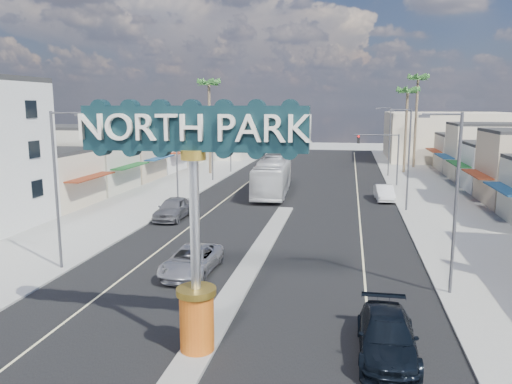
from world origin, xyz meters
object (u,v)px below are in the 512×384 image
at_px(streetlight_l_near, 58,182).
at_px(city_bus, 272,177).
at_px(streetlight_r_far, 388,138).
at_px(gateway_sign, 194,201).
at_px(car_parked_right, 384,193).
at_px(streetlight_r_near, 453,195).
at_px(car_parked_left, 173,208).
at_px(streetlight_l_mid, 178,150).
at_px(palm_left_far, 209,88).
at_px(traffic_signal_left, 227,147).
at_px(traffic_signal_right, 382,149).
at_px(streetlight_r_mid, 407,154).
at_px(palm_right_far, 418,83).
at_px(streetlight_l_far, 232,136).
at_px(suv_left, 192,260).
at_px(palm_right_mid, 408,95).
at_px(suv_right, 387,336).

height_order(streetlight_l_near, city_bus, streetlight_l_near).
bearing_deg(streetlight_r_far, gateway_sign, -101.78).
relative_size(gateway_sign, streetlight_l_near, 1.02).
relative_size(streetlight_l_near, car_parked_right, 1.93).
xyz_separation_m(streetlight_r_near, car_parked_left, (-19.09, 13.37, -4.17)).
distance_m(streetlight_l_mid, streetlight_r_near, 28.90).
bearing_deg(car_parked_right, palm_left_far, 141.56).
height_order(car_parked_left, car_parked_right, car_parked_left).
bearing_deg(gateway_sign, traffic_signal_left, 102.33).
relative_size(traffic_signal_right, streetlight_r_mid, 0.67).
height_order(traffic_signal_left, palm_right_far, palm_right_far).
height_order(traffic_signal_right, streetlight_l_near, streetlight_l_near).
bearing_deg(streetlight_r_near, palm_left_far, 120.36).
xyz_separation_m(streetlight_r_near, palm_right_far, (4.57, 52.00, 7.32)).
bearing_deg(streetlight_r_mid, palm_right_far, 81.88).
relative_size(streetlight_l_near, streetlight_l_far, 1.00).
distance_m(streetlight_l_near, palm_right_far, 58.35).
height_order(gateway_sign, streetlight_r_near, gateway_sign).
bearing_deg(suv_left, car_parked_left, 115.53).
distance_m(traffic_signal_right, suv_left, 35.62).
xyz_separation_m(streetlight_l_far, palm_left_far, (-2.57, -2.00, 6.43)).
bearing_deg(streetlight_l_near, palm_right_mid, 63.01).
height_order(streetlight_l_near, palm_right_far, palm_right_far).
xyz_separation_m(gateway_sign, car_parked_right, (9.00, 32.85, -5.16)).
height_order(streetlight_l_mid, palm_left_far, palm_left_far).
bearing_deg(streetlight_l_far, suv_left, -79.80).
xyz_separation_m(streetlight_l_mid, car_parked_right, (19.43, 4.83, -4.30)).
xyz_separation_m(palm_left_far, suv_left, (9.99, -39.29, -10.74)).
height_order(streetlight_l_near, streetlight_r_near, same).
distance_m(streetlight_l_near, suv_right, 19.28).
bearing_deg(car_parked_left, suv_left, -65.79).
bearing_deg(streetlight_r_far, palm_left_far, -175.12).
distance_m(streetlight_l_far, suv_right, 52.09).
distance_m(suv_right, city_bus, 34.47).
xyz_separation_m(traffic_signal_right, streetlight_l_near, (-19.62, -33.99, 0.79)).
bearing_deg(streetlight_l_mid, streetlight_r_mid, 0.00).
relative_size(palm_right_far, car_parked_left, 2.68).
relative_size(palm_right_mid, city_bus, 0.92).
height_order(streetlight_l_far, suv_left, streetlight_l_far).
xyz_separation_m(suv_left, car_parked_right, (12.01, 24.12, 0.01)).
bearing_deg(streetlight_r_far, streetlight_r_near, -90.00).
height_order(streetlight_r_mid, car_parked_right, streetlight_r_mid).
xyz_separation_m(streetlight_r_far, car_parked_left, (-19.09, -28.63, -4.17)).
relative_size(streetlight_l_mid, palm_left_far, 0.69).
distance_m(palm_left_far, car_parked_right, 28.80).
bearing_deg(palm_right_mid, gateway_sign, -103.53).
distance_m(streetlight_l_mid, palm_right_mid, 35.44).
relative_size(traffic_signal_left, palm_left_far, 0.46).
xyz_separation_m(palm_right_mid, city_bus, (-15.36, -19.74, -8.77)).
distance_m(streetlight_l_near, city_bus, 27.66).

